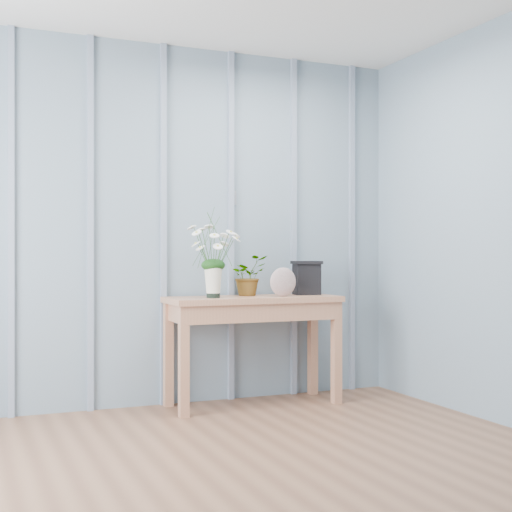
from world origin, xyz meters
name	(u,v)px	position (x,y,z in m)	size (l,w,h in m)	color
room_shell	(185,68)	(0.00, 0.92, 1.99)	(4.00, 4.50, 2.50)	gray
sideboard	(253,313)	(0.82, 1.99, 0.64)	(1.20, 0.45, 0.75)	#A66D4E
daisy_vase	(213,245)	(0.51, 1.94, 1.11)	(0.40, 0.30, 0.57)	black
spider_plant	(248,276)	(0.83, 2.09, 0.89)	(0.26, 0.22, 0.28)	#0F3810
felt_disc_vessel	(283,282)	(1.01, 1.91, 0.85)	(0.20, 0.06, 0.20)	#7B4B54
carved_box	(307,277)	(1.26, 2.04, 0.88)	(0.22, 0.18, 0.24)	black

